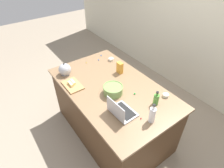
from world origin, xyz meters
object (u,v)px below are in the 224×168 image
Objects in this scene: mixing_bowl_large at (113,90)px; candy_bag at (120,68)px; cutting_board at (73,85)px; butter_stick_left at (71,84)px; bottle_vinegar at (153,115)px; ramekin_medium at (166,95)px; ramekin_small at (111,59)px; bottle_olive at (156,99)px; butter_stick_right at (73,82)px; laptop at (121,111)px; kettle at (65,70)px.

candy_bag is (-0.32, 0.36, 0.03)m from mixing_bowl_large.
butter_stick_left is (-0.01, -0.02, 0.03)m from cutting_board.
cutting_board is at bearing -100.25° from candy_bag.
candy_bag is at bearing 79.42° from butter_stick_left.
bottle_vinegar reaches higher than mixing_bowl_large.
ramekin_medium is at bearing 44.12° from butter_stick_left.
ramekin_small is 0.49× the size of candy_bag.
bottle_olive is 1.13× the size of candy_bag.
mixing_bowl_large reaches higher than butter_stick_left.
cutting_board is at bearing -136.36° from ramekin_medium.
candy_bag reaches higher than cutting_board.
bottle_olive is 1.75× the size of butter_stick_right.
laptop is at bearing -22.93° from mixing_bowl_large.
kettle is at bearing -123.05° from candy_bag.
butter_stick_right is at bearing -75.87° from ramekin_small.
bottle_vinegar is 2.27× the size of butter_stick_right.
butter_stick_left reaches higher than cutting_board.
bottle_vinegar is 2.27× the size of butter_stick_left.
ramekin_small is (-1.02, 0.60, -0.03)m from laptop.
mixing_bowl_large is 0.59m from butter_stick_left.
mixing_bowl_large is 3.40× the size of ramekin_medium.
ramekin_small is (-0.20, 0.79, -0.02)m from butter_stick_right.
butter_stick_left is 1.26m from ramekin_medium.
mixing_bowl_large is 0.63m from bottle_vinegar.
butter_stick_right is 1.44× the size of ramekin_medium.
laptop is at bearing -37.20° from candy_bag.
butter_stick_left is at bearing -163.94° from laptop.
bottle_olive is 1.14m from butter_stick_left.
bottle_olive is 1.36m from kettle.
candy_bag is (0.36, -0.10, 0.06)m from ramekin_small.
mixing_bowl_large is 0.57m from cutting_board.
kettle is (-1.22, -0.61, 0.00)m from bottle_olive.
laptop is 2.88× the size of butter_stick_left.
bottle_vinegar reaches higher than kettle.
cutting_board is 1.88× the size of candy_bag.
bottle_olive is (0.46, 0.30, 0.02)m from mixing_bowl_large.
bottle_vinegar is 1.17× the size of kettle.
bottle_olive reaches higher than mixing_bowl_large.
candy_bag is at bearing 175.54° from bottle_olive.
bottle_vinegar reaches higher than butter_stick_left.
laptop is at bearing 8.63° from kettle.
candy_bag is (-0.78, 0.06, 0.01)m from bottle_olive.
kettle reaches higher than cutting_board.
laptop is at bearing -142.69° from bottle_vinegar.
ramekin_medium is 0.45× the size of candy_bag.
ramekin_medium is (0.90, 0.87, -0.02)m from butter_stick_left.
kettle is at bearing -145.98° from ramekin_medium.
bottle_vinegar is at bearing 19.88° from butter_stick_right.
butter_stick_right is at bearing -146.26° from bottle_olive.
laptop reaches higher than butter_stick_right.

